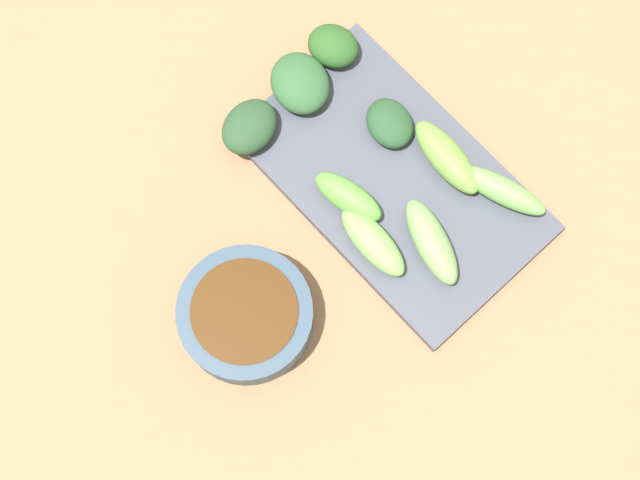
% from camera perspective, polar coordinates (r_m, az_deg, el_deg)
% --- Properties ---
extents(tabletop, '(2.10, 2.10, 0.02)m').
position_cam_1_polar(tabletop, '(0.90, 1.21, 0.45)').
color(tabletop, '#926C4B').
rests_on(tabletop, ground).
extents(sauce_bowl, '(0.12, 0.12, 0.04)m').
position_cam_1_polar(sauce_bowl, '(0.85, -4.47, -4.50)').
color(sauce_bowl, '#314659').
rests_on(sauce_bowl, tabletop).
extents(serving_plate, '(0.17, 0.28, 0.01)m').
position_cam_1_polar(serving_plate, '(0.90, 4.22, 3.75)').
color(serving_plate, '#444755').
rests_on(serving_plate, tabletop).
extents(broccoli_stalk_0, '(0.06, 0.09, 0.03)m').
position_cam_1_polar(broccoli_stalk_0, '(0.87, 6.69, -0.10)').
color(broccoli_stalk_0, '#75A45B').
rests_on(broccoli_stalk_0, serving_plate).
extents(broccoli_leafy_1, '(0.06, 0.06, 0.03)m').
position_cam_1_polar(broccoli_leafy_1, '(0.93, 0.79, 11.54)').
color(broccoli_leafy_1, '#285522').
rests_on(broccoli_leafy_1, serving_plate).
extents(broccoli_stalk_2, '(0.04, 0.09, 0.03)m').
position_cam_1_polar(broccoli_stalk_2, '(0.89, 7.59, 4.93)').
color(broccoli_stalk_2, '#6E9F42').
rests_on(broccoli_stalk_2, serving_plate).
extents(broccoli_leafy_3, '(0.05, 0.06, 0.02)m').
position_cam_1_polar(broccoli_leafy_3, '(0.90, 4.19, 6.98)').
color(broccoli_leafy_3, '#264A2B').
rests_on(broccoli_leafy_3, serving_plate).
extents(broccoli_stalk_4, '(0.05, 0.09, 0.03)m').
position_cam_1_polar(broccoli_stalk_4, '(0.89, 10.82, 2.94)').
color(broccoli_stalk_4, '#72B958').
rests_on(broccoli_stalk_4, serving_plate).
extents(broccoli_leafy_5, '(0.07, 0.08, 0.03)m').
position_cam_1_polar(broccoli_leafy_5, '(0.91, -1.20, 9.36)').
color(broccoli_leafy_5, '#2E5A31').
rests_on(broccoli_leafy_5, serving_plate).
extents(broccoli_stalk_6, '(0.04, 0.08, 0.03)m').
position_cam_1_polar(broccoli_stalk_6, '(0.88, 1.71, 2.61)').
color(broccoli_stalk_6, '#5EAB41').
rests_on(broccoli_stalk_6, serving_plate).
extents(broccoli_leafy_7, '(0.07, 0.06, 0.03)m').
position_cam_1_polar(broccoli_leafy_7, '(0.90, -4.31, 6.72)').
color(broccoli_leafy_7, '#27482B').
rests_on(broccoli_leafy_7, serving_plate).
extents(broccoli_stalk_8, '(0.03, 0.08, 0.02)m').
position_cam_1_polar(broccoli_stalk_8, '(0.87, 3.19, -0.11)').
color(broccoli_stalk_8, '#76B056').
rests_on(broccoli_stalk_8, serving_plate).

